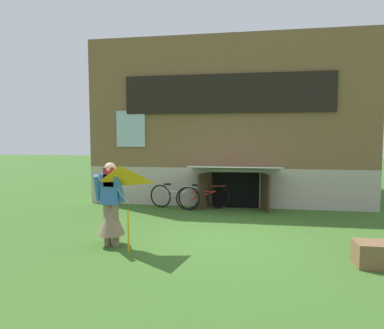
{
  "coord_description": "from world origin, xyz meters",
  "views": [
    {
      "loc": [
        0.53,
        -6.73,
        2.06
      ],
      "look_at": [
        -0.68,
        0.85,
        1.44
      ],
      "focal_mm": 30.84,
      "sensor_mm": 36.0,
      "label": 1
    }
  ],
  "objects": [
    {
      "name": "bicycle_silver",
      "position": [
        -1.47,
        2.53,
        0.36
      ],
      "size": [
        1.57,
        0.45,
        0.74
      ],
      "rotation": [
        0.0,
        0.0,
        -0.25
      ],
      "color": "black",
      "rests_on": "ground_plane"
    },
    {
      "name": "log_house",
      "position": [
        -0.0,
        5.69,
        2.54
      ],
      "size": [
        8.54,
        6.5,
        5.07
      ],
      "color": "#ADA393",
      "rests_on": "ground_plane"
    },
    {
      "name": "wooden_crate",
      "position": [
        2.58,
        -1.18,
        0.2
      ],
      "size": [
        0.53,
        0.45,
        0.39
      ],
      "primitive_type": "cube",
      "color": "brown",
      "rests_on": "ground_plane"
    },
    {
      "name": "ground_plane",
      "position": [
        0.0,
        0.0,
        0.0
      ],
      "size": [
        60.0,
        60.0,
        0.0
      ],
      "primitive_type": "plane",
      "color": "#386023"
    },
    {
      "name": "person",
      "position": [
        -1.97,
        -0.88,
        0.67
      ],
      "size": [
        0.61,
        0.52,
        1.6
      ],
      "rotation": [
        0.0,
        0.0,
        0.34
      ],
      "color": "#7F6B51",
      "rests_on": "ground_plane"
    },
    {
      "name": "bicycle_red",
      "position": [
        -0.64,
        2.62,
        0.35
      ],
      "size": [
        1.53,
        0.55,
        0.73
      ],
      "rotation": [
        0.0,
        0.0,
        0.32
      ],
      "color": "black",
      "rests_on": "ground_plane"
    },
    {
      "name": "kite",
      "position": [
        -1.56,
        -1.41,
        1.22
      ],
      "size": [
        0.89,
        0.96,
        1.46
      ],
      "color": "orange",
      "rests_on": "ground_plane"
    }
  ]
}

